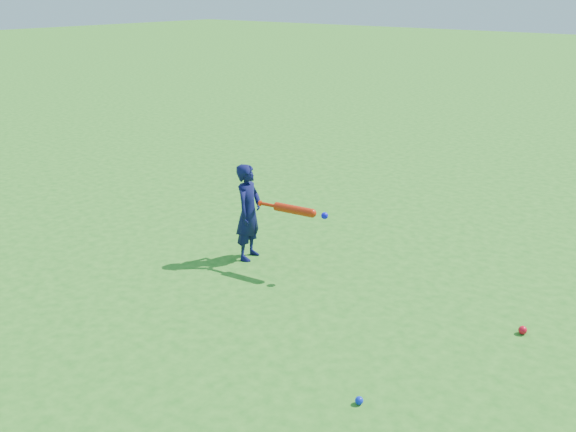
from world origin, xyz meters
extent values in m
plane|color=#25731B|center=(0.00, 0.00, 0.00)|extent=(80.00, 80.00, 0.00)
imported|color=#0D0F3F|center=(0.65, 0.52, 0.54)|extent=(0.35, 0.44, 1.07)
sphere|color=red|center=(3.63, 0.76, 0.04)|extent=(0.08, 0.08, 0.08)
sphere|color=#0C24D1|center=(3.07, -0.97, 0.03)|extent=(0.06, 0.06, 0.06)
cylinder|color=red|center=(0.85, 0.50, 0.69)|extent=(0.02, 0.06, 0.06)
cylinder|color=red|center=(0.95, 0.51, 0.69)|extent=(0.21, 0.07, 0.04)
cylinder|color=red|center=(1.25, 0.56, 0.69)|extent=(0.44, 0.15, 0.09)
sphere|color=red|center=(1.47, 0.59, 0.69)|extent=(0.09, 0.09, 0.09)
sphere|color=#0E0DE4|center=(1.61, 0.61, 0.69)|extent=(0.07, 0.07, 0.07)
camera|label=1|loc=(5.12, -4.35, 2.85)|focal=40.00mm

